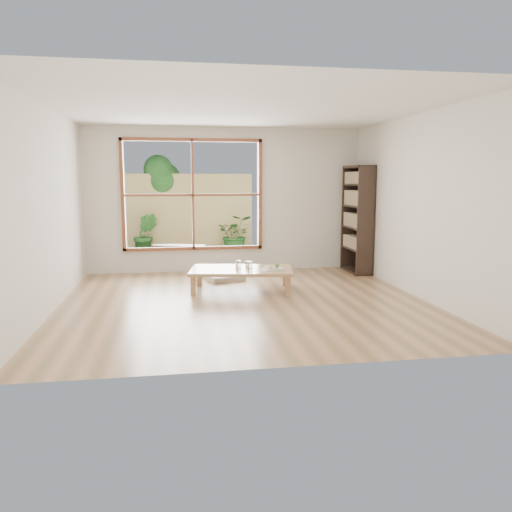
# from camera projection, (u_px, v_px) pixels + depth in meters

# --- Properties ---
(ground) EXTENTS (5.00, 5.00, 0.00)m
(ground) POSITION_uv_depth(u_px,v_px,m) (245.00, 301.00, 6.92)
(ground) COLOR tan
(ground) RESTS_ON ground
(low_table) EXTENTS (1.65, 1.10, 0.33)m
(low_table) POSITION_uv_depth(u_px,v_px,m) (242.00, 271.00, 7.58)
(low_table) COLOR #AE8254
(low_table) RESTS_ON ground
(floor_cushion) EXTENTS (0.73, 0.73, 0.08)m
(floor_cushion) POSITION_uv_depth(u_px,v_px,m) (223.00, 277.00, 8.45)
(floor_cushion) COLOR silver
(floor_cushion) RESTS_ON ground
(bookshelf) EXTENTS (0.31, 0.86, 1.92)m
(bookshelf) POSITION_uv_depth(u_px,v_px,m) (357.00, 220.00, 9.00)
(bookshelf) COLOR #2F1F1A
(bookshelf) RESTS_ON ground
(glass_tall) EXTENTS (0.07, 0.07, 0.13)m
(glass_tall) POSITION_uv_depth(u_px,v_px,m) (239.00, 265.00, 7.54)
(glass_tall) COLOR silver
(glass_tall) RESTS_ON low_table
(glass_mid) EXTENTS (0.08, 0.08, 0.11)m
(glass_mid) POSITION_uv_depth(u_px,v_px,m) (250.00, 265.00, 7.58)
(glass_mid) COLOR silver
(glass_mid) RESTS_ON low_table
(glass_short) EXTENTS (0.07, 0.07, 0.09)m
(glass_short) POSITION_uv_depth(u_px,v_px,m) (247.00, 264.00, 7.74)
(glass_short) COLOR silver
(glass_short) RESTS_ON low_table
(glass_small) EXTENTS (0.06, 0.06, 0.07)m
(glass_small) POSITION_uv_depth(u_px,v_px,m) (237.00, 265.00, 7.64)
(glass_small) COLOR silver
(glass_small) RESTS_ON low_table
(food_tray) EXTENTS (0.33, 0.27, 0.09)m
(food_tray) POSITION_uv_depth(u_px,v_px,m) (273.00, 268.00, 7.50)
(food_tray) COLOR white
(food_tray) RESTS_ON low_table
(deck) EXTENTS (2.80, 2.00, 0.05)m
(deck) POSITION_uv_depth(u_px,v_px,m) (192.00, 261.00, 10.30)
(deck) COLOR #3D332C
(deck) RESTS_ON ground
(garden_bench) EXTENTS (1.11, 0.66, 0.34)m
(garden_bench) POSITION_uv_depth(u_px,v_px,m) (179.00, 248.00, 10.11)
(garden_bench) COLOR #2F1F1A
(garden_bench) RESTS_ON deck
(bamboo_fence) EXTENTS (2.80, 0.06, 1.80)m
(bamboo_fence) POSITION_uv_depth(u_px,v_px,m) (190.00, 215.00, 11.14)
(bamboo_fence) COLOR #D0B96A
(bamboo_fence) RESTS_ON ground
(shrub_right) EXTENTS (0.84, 0.74, 0.87)m
(shrub_right) POSITION_uv_depth(u_px,v_px,m) (236.00, 234.00, 11.16)
(shrub_right) COLOR #296425
(shrub_right) RESTS_ON deck
(shrub_left) EXTENTS (0.52, 0.42, 0.94)m
(shrub_left) POSITION_uv_depth(u_px,v_px,m) (145.00, 235.00, 10.78)
(shrub_left) COLOR #296425
(shrub_left) RESTS_ON deck
(garden_tree) EXTENTS (1.04, 0.85, 2.22)m
(garden_tree) POSITION_uv_depth(u_px,v_px,m) (158.00, 182.00, 11.22)
(garden_tree) COLOR #4C3D2D
(garden_tree) RESTS_ON ground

